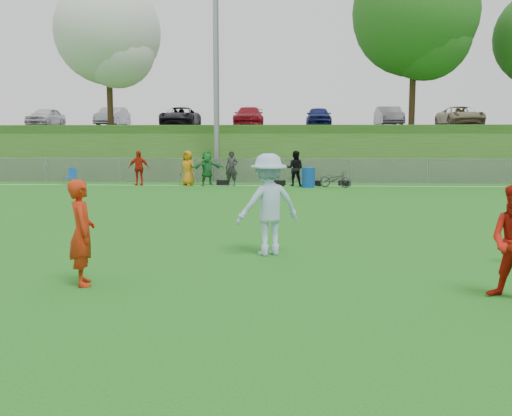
# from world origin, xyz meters

# --- Properties ---
(ground) EXTENTS (120.00, 120.00, 0.00)m
(ground) POSITION_xyz_m (0.00, 0.00, 0.00)
(ground) COLOR #166B16
(ground) RESTS_ON ground
(sideline_far) EXTENTS (60.00, 0.10, 0.01)m
(sideline_far) POSITION_xyz_m (0.00, 18.00, 0.01)
(sideline_far) COLOR white
(sideline_far) RESTS_ON ground
(fence) EXTENTS (58.00, 0.06, 1.30)m
(fence) POSITION_xyz_m (0.00, 20.00, 0.65)
(fence) COLOR gray
(fence) RESTS_ON ground
(light_pole) EXTENTS (1.20, 0.40, 12.15)m
(light_pole) POSITION_xyz_m (-3.00, 20.80, 6.71)
(light_pole) COLOR gray
(light_pole) RESTS_ON ground
(berm) EXTENTS (120.00, 18.00, 3.00)m
(berm) POSITION_xyz_m (0.00, 31.00, 1.50)
(berm) COLOR #254814
(berm) RESTS_ON ground
(parking_lot) EXTENTS (120.00, 12.00, 0.10)m
(parking_lot) POSITION_xyz_m (0.00, 33.00, 3.05)
(parking_lot) COLOR black
(parking_lot) RESTS_ON berm
(tree_white_flowering) EXTENTS (6.30, 6.30, 8.78)m
(tree_white_flowering) POSITION_xyz_m (-9.84, 24.92, 8.32)
(tree_white_flowering) COLOR black
(tree_white_flowering) RESTS_ON berm
(tree_green_near) EXTENTS (7.14, 7.14, 9.95)m
(tree_green_near) POSITION_xyz_m (8.16, 24.42, 9.03)
(tree_green_near) COLOR black
(tree_green_near) RESTS_ON berm
(car_row) EXTENTS (32.04, 5.18, 1.44)m
(car_row) POSITION_xyz_m (-1.17, 32.00, 3.82)
(car_row) COLOR silver
(car_row) RESTS_ON parking_lot
(spectator_row) EXTENTS (8.63, 1.05, 1.69)m
(spectator_row) POSITION_xyz_m (-2.84, 18.00, 0.85)
(spectator_row) COLOR red
(spectator_row) RESTS_ON ground
(gear_bags) EXTENTS (6.53, 0.49, 0.26)m
(gear_bags) POSITION_xyz_m (0.90, 18.10, 0.13)
(gear_bags) COLOR black
(gear_bags) RESTS_ON ground
(player_red_left) EXTENTS (0.60, 0.72, 1.67)m
(player_red_left) POSITION_xyz_m (-2.51, -0.90, 0.84)
(player_red_left) COLOR #B9260C
(player_red_left) RESTS_ON ground
(player_blue) EXTENTS (1.49, 1.24, 2.01)m
(player_blue) POSITION_xyz_m (0.34, 1.61, 1.00)
(player_blue) COLOR #A2C1E1
(player_blue) RESTS_ON ground
(recycling_bin) EXTENTS (0.83, 0.83, 0.93)m
(recycling_bin) POSITION_xyz_m (1.74, 17.20, 0.47)
(recycling_bin) COLOR #0D3E94
(recycling_bin) RESTS_ON ground
(camp_chair) EXTENTS (0.58, 0.59, 0.83)m
(camp_chair) POSITION_xyz_m (-9.99, 18.09, 0.24)
(camp_chair) COLOR blue
(camp_chair) RESTS_ON ground
(bicycle) EXTENTS (1.61, 1.17, 0.81)m
(bicycle) POSITION_xyz_m (3.00, 17.21, 0.40)
(bicycle) COLOR #303032
(bicycle) RESTS_ON ground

